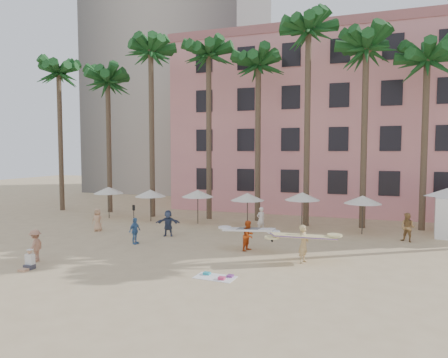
% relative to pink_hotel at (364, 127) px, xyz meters
% --- Properties ---
extents(ground, '(120.00, 120.00, 0.00)m').
position_rel_pink_hotel_xyz_m(ground, '(-7.00, -26.00, -8.00)').
color(ground, '#D1B789').
rests_on(ground, ground).
extents(pink_hotel, '(35.00, 14.00, 16.00)m').
position_rel_pink_hotel_xyz_m(pink_hotel, '(0.00, 0.00, 0.00)').
color(pink_hotel, pink).
rests_on(pink_hotel, ground).
extents(grey_tower, '(22.00, 18.00, 50.00)m').
position_rel_pink_hotel_xyz_m(grey_tower, '(-25.00, 12.00, 17.00)').
color(grey_tower, '#A89E8E').
rests_on(grey_tower, ground).
extents(palm_row, '(44.40, 5.40, 16.30)m').
position_rel_pink_hotel_xyz_m(palm_row, '(-6.49, -11.00, 4.97)').
color(palm_row, brown).
rests_on(palm_row, ground).
extents(umbrella_row, '(22.50, 2.70, 2.73)m').
position_rel_pink_hotel_xyz_m(umbrella_row, '(-10.00, -13.50, -5.67)').
color(umbrella_row, '#332B23').
rests_on(umbrella_row, ground).
extents(beach_towel, '(1.87, 1.12, 0.14)m').
position_rel_pink_hotel_xyz_m(beach_towel, '(-6.09, -25.29, -7.97)').
color(beach_towel, white).
rests_on(beach_towel, ground).
extents(carrier_yellow, '(3.24, 2.16, 1.91)m').
position_rel_pink_hotel_xyz_m(carrier_yellow, '(-2.78, -21.62, -6.93)').
color(carrier_yellow, tan).
rests_on(carrier_yellow, ground).
extents(carrier_white, '(3.00, 1.05, 1.71)m').
position_rel_pink_hotel_xyz_m(carrier_white, '(-6.05, -20.17, -7.08)').
color(carrier_white, '#D85016').
rests_on(carrier_white, ground).
extents(beachgoers, '(21.14, 12.08, 1.80)m').
position_rel_pink_hotel_xyz_m(beachgoers, '(-10.03, -19.12, -7.15)').
color(beachgoers, tan).
rests_on(beachgoers, ground).
extents(paddle, '(0.18, 0.04, 2.23)m').
position_rel_pink_hotel_xyz_m(paddle, '(-13.61, -19.94, -6.59)').
color(paddle, black).
rests_on(paddle, ground).
extents(seated_man, '(0.42, 0.73, 0.94)m').
position_rel_pink_hotel_xyz_m(seated_man, '(-14.93, -27.05, -7.67)').
color(seated_man, '#3F3F4C').
rests_on(seated_man, ground).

